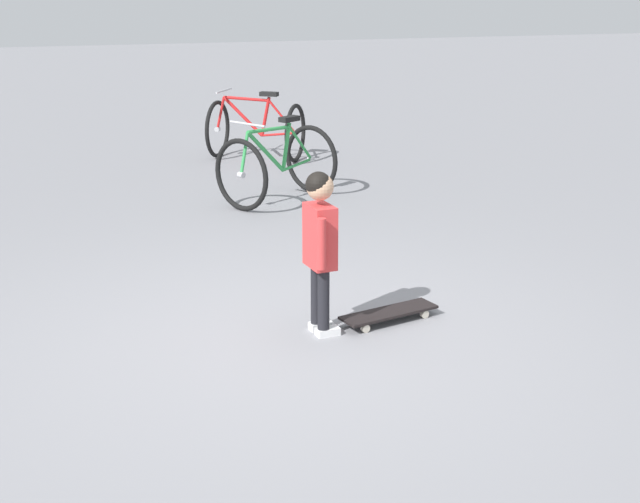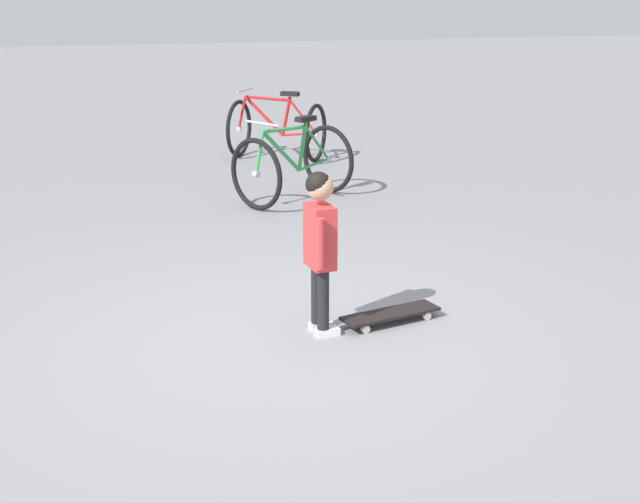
% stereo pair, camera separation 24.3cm
% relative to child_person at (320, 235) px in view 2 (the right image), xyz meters
% --- Properties ---
extents(ground_plane, '(50.00, 50.00, 0.00)m').
position_rel_child_person_xyz_m(ground_plane, '(-0.08, 0.28, -0.66)').
color(ground_plane, gray).
extents(child_person, '(0.39, 0.21, 1.06)m').
position_rel_child_person_xyz_m(child_person, '(0.00, 0.00, 0.00)').
color(child_person, black).
rests_on(child_person, ground).
extents(skateboard, '(0.36, 0.71, 0.07)m').
position_rel_child_person_xyz_m(skateboard, '(0.06, -0.50, -0.60)').
color(skateboard, black).
rests_on(skateboard, ground).
extents(bicycle_near, '(1.19, 1.28, 0.85)m').
position_rel_child_person_xyz_m(bicycle_near, '(5.59, -0.90, -0.28)').
color(bicycle_near, black).
rests_on(bicycle_near, ground).
extents(bicycle_mid, '(1.17, 1.28, 0.85)m').
position_rel_child_person_xyz_m(bicycle_mid, '(3.46, -0.62, -0.28)').
color(bicycle_mid, black).
rests_on(bicycle_mid, ground).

